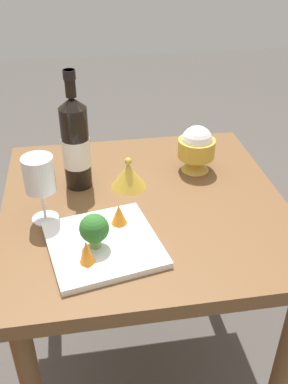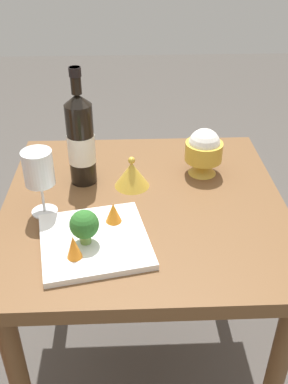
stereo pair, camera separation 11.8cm
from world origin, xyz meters
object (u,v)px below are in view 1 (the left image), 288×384
rice_bowl (196,148)px  serving_plate (103,244)px  rice_bowl_lid (128,175)px  broccoli_floret (94,229)px  carrot_garnish_right (119,214)px  wine_bottle (76,143)px  carrot_garnish_left (87,252)px  wine_glass (39,176)px

rice_bowl → serving_plate: bearing=136.2°
rice_bowl_lid → broccoli_floret: 0.29m
rice_bowl → carrot_garnish_right: (-0.25, 0.26, -0.03)m
wine_bottle → rice_bowl: 0.36m
wine_bottle → carrot_garnish_left: bearing=-179.1°
wine_glass → rice_bowl_lid: wine_glass is taller
wine_bottle → carrot_garnish_right: bearing=-157.8°
carrot_garnish_right → serving_plate: bearing=145.3°
rice_bowl_lid → carrot_garnish_left: (-0.32, 0.13, 0.01)m
carrot_garnish_left → rice_bowl_lid: bearing=-22.7°
rice_bowl → carrot_garnish_right: bearing=134.2°
wine_bottle → rice_bowl: wine_bottle is taller
broccoli_floret → serving_plate: bearing=-53.4°
rice_bowl → broccoli_floret: size_ratio=1.65×
broccoli_floret → carrot_garnish_left: size_ratio=1.48×
rice_bowl → serving_plate: rice_bowl is taller
rice_bowl_lid → wine_bottle: bearing=76.7°
wine_glass → carrot_garnish_right: size_ratio=3.39×
serving_plate → carrot_garnish_right: (0.07, -0.04, 0.03)m
serving_plate → carrot_garnish_left: (-0.06, 0.04, 0.04)m
wine_glass → rice_bowl: bearing=-67.3°
wine_bottle → carrot_garnish_right: size_ratio=6.34×
wine_bottle → wine_glass: size_ratio=1.87×
rice_bowl → serving_plate: size_ratio=0.48×
rice_bowl_lid → broccoli_floret: (-0.27, 0.11, 0.03)m
rice_bowl → carrot_garnish_left: (-0.38, 0.35, -0.03)m
rice_bowl_lid → rice_bowl: bearing=-73.2°
carrot_garnish_left → carrot_garnish_right: carrot_garnish_left is taller
broccoli_floret → carrot_garnish_right: 0.10m
rice_bowl → carrot_garnish_left: rice_bowl is taller
serving_plate → broccoli_floret: 0.06m
wine_bottle → serving_plate: 0.32m
wine_glass → rice_bowl: (0.19, -0.44, -0.05)m
wine_bottle → broccoli_floret: wine_bottle is taller
rice_bowl → rice_bowl_lid: 0.22m
rice_bowl_lid → broccoli_floret: bearing=157.3°
wine_bottle → wine_glass: bearing=149.1°
wine_glass → carrot_garnish_left: size_ratio=3.10×
rice_bowl_lid → serving_plate: size_ratio=0.34×
wine_glass → serving_plate: size_ratio=0.61×
serving_plate → rice_bowl_lid: bearing=-20.2°
serving_plate → carrot_garnish_right: carrot_garnish_right is taller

